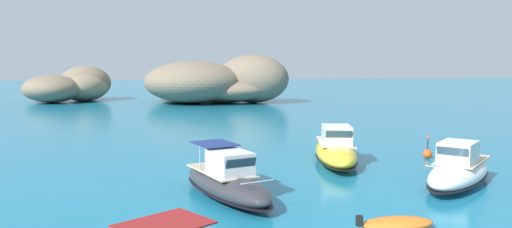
% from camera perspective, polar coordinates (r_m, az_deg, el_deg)
% --- Properties ---
extents(islet_large, '(26.20, 24.67, 7.57)m').
position_cam_1_polar(islet_large, '(76.50, -5.26, 3.68)').
color(islet_large, '#84755B').
rests_on(islet_large, ground).
extents(islet_small, '(16.03, 17.36, 5.83)m').
position_cam_1_polar(islet_small, '(83.96, -21.18, 3.10)').
color(islet_small, '#756651').
rests_on(islet_small, ground).
extents(motorboat_charcoal, '(4.01, 7.39, 2.22)m').
position_cam_1_polar(motorboat_charcoal, '(20.78, -3.53, -8.10)').
color(motorboat_charcoal, '#2D2D33').
rests_on(motorboat_charcoal, ground).
extents(motorboat_white, '(6.97, 6.33, 2.15)m').
position_cam_1_polar(motorboat_white, '(24.91, 23.18, -6.21)').
color(motorboat_white, white).
rests_on(motorboat_white, ground).
extents(motorboat_yellow, '(4.39, 8.04, 2.27)m').
position_cam_1_polar(motorboat_yellow, '(28.36, 9.54, -4.33)').
color(motorboat_yellow, yellow).
rests_on(motorboat_yellow, ground).
extents(dinghy_tender, '(2.84, 1.28, 0.58)m').
position_cam_1_polar(dinghy_tender, '(17.65, 16.56, -12.48)').
color(dinghy_tender, orange).
rests_on(dinghy_tender, ground).
extents(channel_buoy, '(0.56, 0.56, 1.48)m').
position_cam_1_polar(channel_buoy, '(31.38, 19.87, -4.42)').
color(channel_buoy, '#E54C19').
rests_on(channel_buoy, ground).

